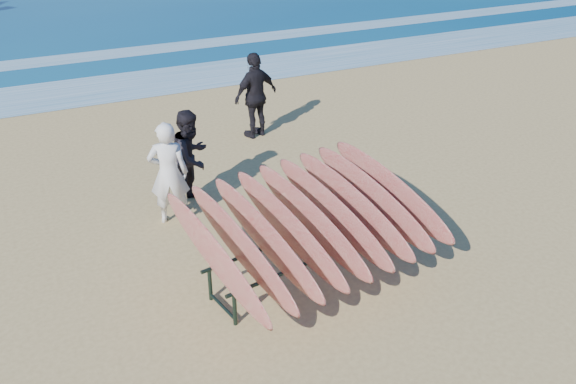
# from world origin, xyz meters

# --- Properties ---
(ground) EXTENTS (120.00, 120.00, 0.00)m
(ground) POSITION_xyz_m (0.00, 0.00, 0.00)
(ground) COLOR tan
(ground) RESTS_ON ground
(foam_near) EXTENTS (160.00, 160.00, 0.00)m
(foam_near) POSITION_xyz_m (0.00, 10.00, 0.01)
(foam_near) COLOR white
(foam_near) RESTS_ON ground
(foam_far) EXTENTS (160.00, 160.00, 0.00)m
(foam_far) POSITION_xyz_m (0.00, 13.50, 0.01)
(foam_far) COLOR white
(foam_far) RESTS_ON ground
(surfboard_rack) EXTENTS (3.61, 3.28, 1.51)m
(surfboard_rack) POSITION_xyz_m (-0.05, -0.06, 0.92)
(surfboard_rack) COLOR black
(surfboard_rack) RESTS_ON ground
(person_white) EXTENTS (0.75, 0.61, 1.78)m
(person_white) POSITION_xyz_m (-1.44, 2.32, 0.89)
(person_white) COLOR silver
(person_white) RESTS_ON ground
(person_dark_a) EXTENTS (1.06, 1.04, 1.72)m
(person_dark_a) POSITION_xyz_m (-0.90, 2.83, 0.86)
(person_dark_a) COLOR black
(person_dark_a) RESTS_ON ground
(person_dark_b) EXTENTS (1.19, 0.75, 1.88)m
(person_dark_b) POSITION_xyz_m (1.29, 5.17, 0.94)
(person_dark_b) COLOR black
(person_dark_b) RESTS_ON ground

